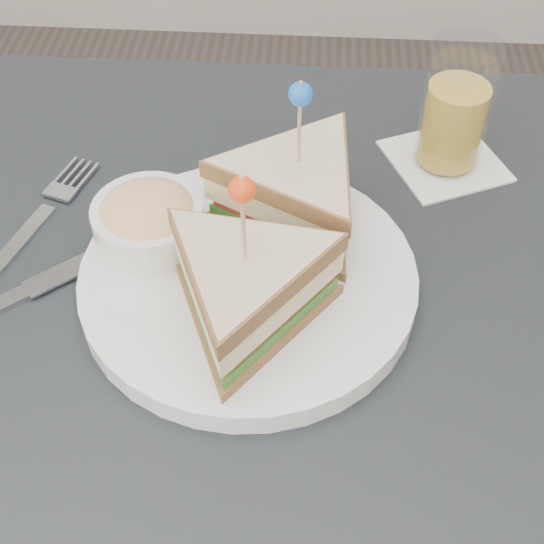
% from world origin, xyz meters
% --- Properties ---
extents(table, '(0.80, 0.80, 0.75)m').
position_xyz_m(table, '(0.00, 0.00, 0.67)').
color(table, black).
rests_on(table, ground).
extents(plate_meal, '(0.39, 0.39, 0.18)m').
position_xyz_m(plate_meal, '(-0.01, 0.04, 0.80)').
color(plate_meal, white).
rests_on(plate_meal, table).
extents(cutlery_fork, '(0.09, 0.21, 0.01)m').
position_xyz_m(cutlery_fork, '(-0.23, 0.11, 0.75)').
color(cutlery_fork, silver).
rests_on(cutlery_fork, table).
extents(cutlery_knife, '(0.19, 0.16, 0.01)m').
position_xyz_m(cutlery_knife, '(-0.20, 0.02, 0.75)').
color(cutlery_knife, '#B5B8C1').
rests_on(cutlery_knife, table).
extents(drink_set, '(0.14, 0.14, 0.14)m').
position_xyz_m(drink_set, '(0.18, 0.23, 0.81)').
color(drink_set, white).
rests_on(drink_set, table).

